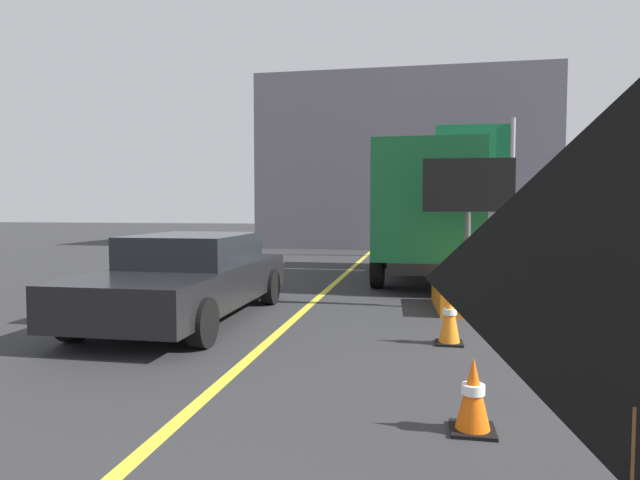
# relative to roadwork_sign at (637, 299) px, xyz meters

# --- Properties ---
(lane_center_stripe) EXTENTS (0.14, 36.00, 0.01)m
(lane_center_stripe) POSITION_rel_roadwork_sign_xyz_m (-2.85, 3.66, -1.47)
(lane_center_stripe) COLOR yellow
(lane_center_stripe) RESTS_ON ground
(roadwork_sign) EXTENTS (1.61, 0.32, 2.33)m
(roadwork_sign) POSITION_rel_roadwork_sign_xyz_m (0.00, 0.00, 0.00)
(roadwork_sign) COLOR #593819
(roadwork_sign) RESTS_ON ground
(arrow_board_trailer) EXTENTS (1.60, 1.86, 2.70)m
(arrow_board_trailer) POSITION_rel_roadwork_sign_xyz_m (0.00, 7.73, -0.99)
(arrow_board_trailer) COLOR orange
(arrow_board_trailer) RESTS_ON ground
(box_truck) EXTENTS (2.54, 6.58, 3.25)m
(box_truck) POSITION_rel_roadwork_sign_xyz_m (-0.66, 11.82, 0.30)
(box_truck) COLOR black
(box_truck) RESTS_ON ground
(pickup_car) EXTENTS (2.08, 4.94, 1.38)m
(pickup_car) POSITION_rel_roadwork_sign_xyz_m (-4.54, 5.98, -0.77)
(pickup_car) COLOR black
(pickup_car) RESTS_ON ground
(highway_guide_sign) EXTENTS (2.79, 0.29, 5.00)m
(highway_guide_sign) POSITION_rel_roadwork_sign_xyz_m (1.58, 18.02, 1.95)
(highway_guide_sign) COLOR gray
(highway_guide_sign) RESTS_ON ground
(far_building_block) EXTENTS (12.97, 9.02, 7.73)m
(far_building_block) POSITION_rel_roadwork_sign_xyz_m (-1.64, 25.52, 2.39)
(far_building_block) COLOR slate
(far_building_block) RESTS_ON ground
(traffic_cone_near_sign) EXTENTS (0.36, 0.36, 0.62)m
(traffic_cone_near_sign) POSITION_rel_roadwork_sign_xyz_m (-0.39, 2.20, -1.17)
(traffic_cone_near_sign) COLOR black
(traffic_cone_near_sign) RESTS_ON ground
(traffic_cone_mid_lane) EXTENTS (0.36, 0.36, 0.77)m
(traffic_cone_mid_lane) POSITION_rel_roadwork_sign_xyz_m (-0.43, 5.09, -1.09)
(traffic_cone_mid_lane) COLOR black
(traffic_cone_mid_lane) RESTS_ON ground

